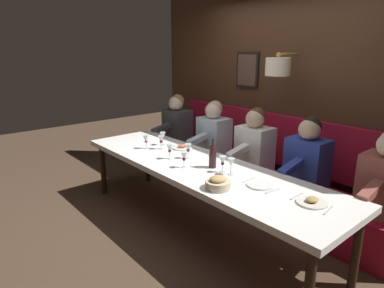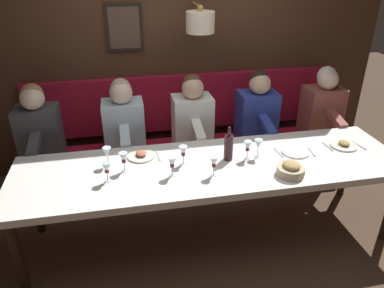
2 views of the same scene
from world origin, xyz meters
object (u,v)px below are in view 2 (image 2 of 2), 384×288
diner_middle (192,115)px  wine_glass_2 (183,151)px  diner_near (257,110)px  dining_table (212,170)px  wine_glass_7 (258,145)px  bread_bowl (291,169)px  wine_glass_0 (107,153)px  wine_glass_5 (123,158)px  diner_farthest (39,127)px  wine_glass_3 (172,163)px  diner_far (124,121)px  wine_glass_6 (248,147)px  wine_glass_1 (106,168)px  wine_glass_4 (214,162)px  wine_bottle (229,147)px  diner_nearest (323,105)px

diner_middle → wine_glass_2: 0.86m
diner_near → diner_middle: same height
dining_table → wine_glass_7: wine_glass_7 is taller
bread_bowl → diner_middle: bearing=25.6°
wine_glass_0 → wine_glass_5: 0.17m
diner_farthest → wine_glass_3: (-0.99, -1.14, 0.04)m
diner_middle → diner_far: 0.70m
dining_table → diner_farthest: size_ratio=4.10×
diner_far → wine_glass_6: diner_far is taller
wine_glass_1 → bread_bowl: 1.42m
diner_far → wine_glass_4: diner_far is taller
wine_glass_6 → wine_glass_4: bearing=120.3°
wine_glass_2 → wine_glass_4: 0.30m
diner_far → wine_glass_6: (-0.85, -1.00, 0.04)m
diner_near → wine_bottle: bearing=145.9°
wine_glass_6 → wine_bottle: (0.02, 0.16, 0.00)m
diner_farthest → wine_glass_7: size_ratio=4.82×
diner_far → wine_glass_3: bearing=-161.0°
diner_farthest → wine_glass_5: diner_farthest is taller
diner_farthest → wine_glass_7: diner_farthest is taller
wine_glass_6 → bread_bowl: 0.41m
diner_farthest → wine_glass_7: (-0.83, -1.90, 0.04)m
wine_glass_4 → wine_glass_6: bearing=-59.7°
wine_glass_0 → wine_glass_4: same height
wine_glass_5 → bread_bowl: size_ratio=0.75×
wine_glass_4 → bread_bowl: 0.61m
wine_glass_4 → bread_bowl: (-0.11, -0.60, -0.07)m
diner_nearest → wine_glass_7: diner_nearest is taller
wine_glass_4 → wine_glass_3: bearing=79.6°
diner_nearest → wine_glass_5: diner_nearest is taller
diner_nearest → wine_glass_5: bearing=111.1°
diner_farthest → wine_glass_2: 1.51m
wine_glass_2 → wine_glass_5: same height
diner_farthest → wine_glass_7: bearing=-113.6°
dining_table → wine_glass_6: (0.04, -0.31, 0.17)m
diner_nearest → wine_glass_0: size_ratio=4.82×
diner_near → wine_bottle: size_ratio=2.64×
diner_nearest → bread_bowl: (-1.16, 0.90, -0.03)m
wine_glass_5 → wine_glass_7: (0.01, -1.12, 0.00)m
diner_farthest → wine_glass_0: size_ratio=4.82×
diner_nearest → diner_near: 0.76m
wine_glass_0 → bread_bowl: wine_glass_0 is taller
diner_nearest → wine_glass_3: 2.07m
wine_glass_2 → wine_glass_6: size_ratio=1.00×
wine_glass_3 → wine_glass_5: size_ratio=1.00×
wine_glass_2 → wine_glass_7: (-0.01, -0.64, 0.00)m
wine_glass_2 → wine_glass_5: bearing=92.2°
dining_table → diner_middle: size_ratio=4.10×
diner_far → wine_glass_6: size_ratio=4.82×
diner_near → wine_glass_7: diner_near is taller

